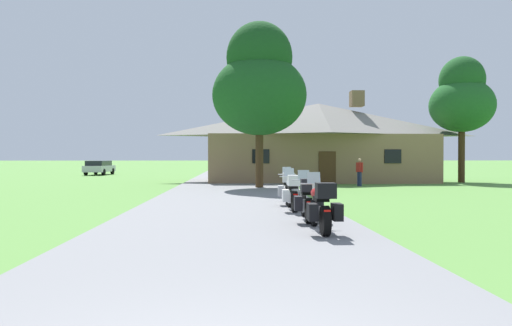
% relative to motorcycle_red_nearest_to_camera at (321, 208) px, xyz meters
% --- Properties ---
extents(ground_plane, '(500.00, 500.00, 0.00)m').
position_rel_motorcycle_red_nearest_to_camera_xyz_m(ground_plane, '(-2.00, 12.61, -0.61)').
color(ground_plane, '#56893D').
extents(asphalt_driveway, '(6.40, 80.00, 0.06)m').
position_rel_motorcycle_red_nearest_to_camera_xyz_m(asphalt_driveway, '(-2.00, 10.61, -0.58)').
color(asphalt_driveway, slate).
rests_on(asphalt_driveway, ground).
extents(motorcycle_red_nearest_to_camera, '(0.72, 2.08, 1.30)m').
position_rel_motorcycle_red_nearest_to_camera_xyz_m(motorcycle_red_nearest_to_camera, '(0.00, 0.00, 0.00)').
color(motorcycle_red_nearest_to_camera, black).
rests_on(motorcycle_red_nearest_to_camera, asphalt_driveway).
extents(motorcycle_black_second_in_row, '(0.79, 2.08, 1.30)m').
position_rel_motorcycle_red_nearest_to_camera_xyz_m(motorcycle_black_second_in_row, '(-0.02, 1.86, 0.00)').
color(motorcycle_black_second_in_row, black).
rests_on(motorcycle_black_second_in_row, asphalt_driveway).
extents(motorcycle_silver_third_in_row, '(0.72, 2.08, 1.30)m').
position_rel_motorcycle_red_nearest_to_camera_xyz_m(motorcycle_silver_third_in_row, '(-0.09, 4.27, 0.00)').
color(motorcycle_silver_third_in_row, black).
rests_on(motorcycle_silver_third_in_row, asphalt_driveway).
extents(motorcycle_silver_farthest_in_row, '(0.81, 2.08, 1.30)m').
position_rel_motorcycle_red_nearest_to_camera_xyz_m(motorcycle_silver_farthest_in_row, '(-0.00, 6.30, 0.00)').
color(motorcycle_silver_farthest_in_row, black).
rests_on(motorcycle_silver_farthest_in_row, asphalt_driveway).
extents(stone_lodge, '(16.19, 6.60, 6.44)m').
position_rel_motorcycle_red_nearest_to_camera_xyz_m(stone_lodge, '(4.08, 22.64, 2.24)').
color(stone_lodge, '#896B4C').
rests_on(stone_lodge, ground).
extents(bystander_red_shirt_near_lodge, '(0.37, 0.49, 1.67)m').
position_rel_motorcycle_red_nearest_to_camera_xyz_m(bystander_red_shirt_near_lodge, '(5.59, 17.36, 0.32)').
color(bystander_red_shirt_near_lodge, navy).
rests_on(bystander_red_shirt_near_lodge, ground).
extents(tree_right_of_lodge, '(4.32, 4.32, 8.65)m').
position_rel_motorcycle_red_nearest_to_camera_xyz_m(tree_right_of_lodge, '(13.75, 21.20, 5.18)').
color(tree_right_of_lodge, '#422D19').
rests_on(tree_right_of_lodge, ground).
extents(tree_by_lodge_front, '(5.21, 5.21, 9.20)m').
position_rel_motorcycle_red_nearest_to_camera_xyz_m(tree_by_lodge_front, '(-0.50, 15.62, 5.16)').
color(tree_by_lodge_front, '#422D19').
rests_on(tree_by_lodge_front, ground).
extents(parked_silver_suv_far_left, '(2.04, 4.67, 1.40)m').
position_rel_motorcycle_red_nearest_to_camera_xyz_m(parked_silver_suv_far_left, '(-15.18, 36.47, 0.17)').
color(parked_silver_suv_far_left, '#ADAFB7').
rests_on(parked_silver_suv_far_left, ground).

